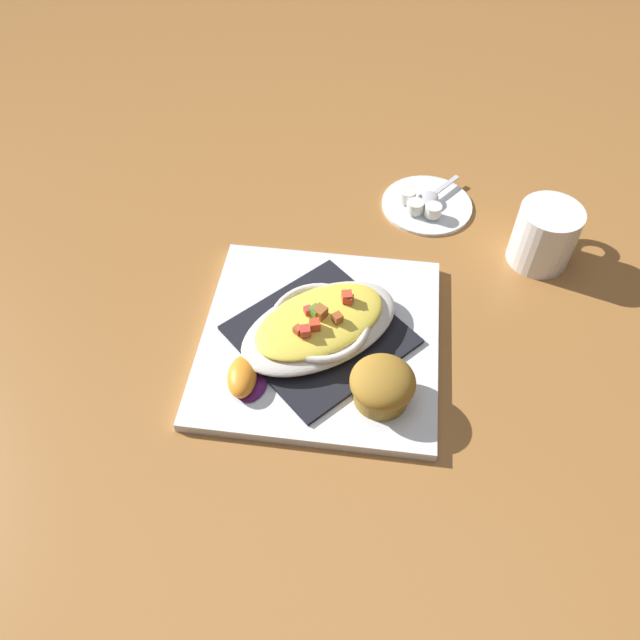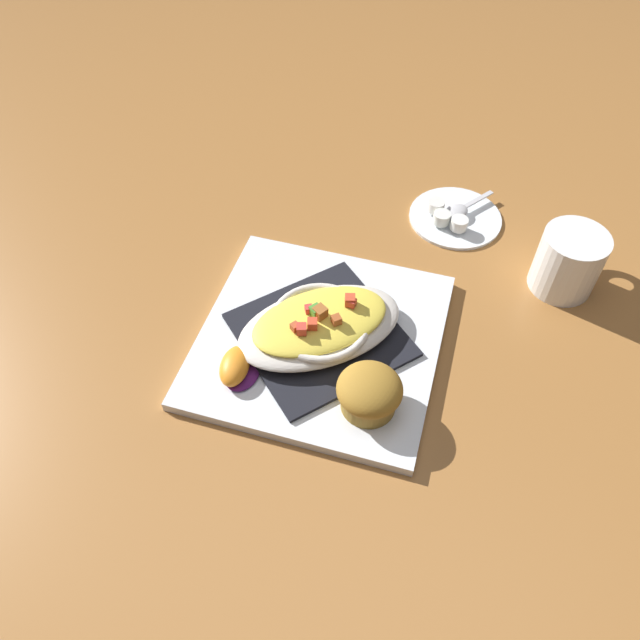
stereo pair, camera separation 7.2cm
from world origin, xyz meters
name	(u,v)px [view 2 (the right image)]	position (x,y,z in m)	size (l,w,h in m)	color
ground_plane	(320,343)	(0.00, 0.00, 0.00)	(2.60, 2.60, 0.00)	#A06833
square_plate	(320,339)	(0.00, 0.00, 0.01)	(0.28, 0.28, 0.01)	white
folded_napkin	(320,335)	(0.00, 0.00, 0.02)	(0.18, 0.17, 0.01)	black
gratin_dish	(320,324)	(0.00, 0.00, 0.04)	(0.22, 0.23, 0.05)	silver
muffin	(369,392)	(-0.09, 0.06, 0.04)	(0.07, 0.07, 0.05)	olive
orange_garnish	(236,368)	(0.06, 0.09, 0.02)	(0.05, 0.06, 0.02)	#4F175A
coffee_mug	(568,264)	(-0.23, -0.23, 0.04)	(0.08, 0.11, 0.08)	white
creamer_saucer	(455,216)	(-0.07, -0.29, 0.00)	(0.13, 0.13, 0.01)	white
spoon	(458,210)	(-0.07, -0.29, 0.01)	(0.05, 0.09, 0.01)	silver
creamer_cup_0	(436,206)	(-0.04, -0.28, 0.02)	(0.02, 0.02, 0.02)	white
creamer_cup_1	(442,218)	(-0.05, -0.26, 0.02)	(0.02, 0.02, 0.02)	white
creamer_cup_2	(459,224)	(-0.08, -0.26, 0.02)	(0.02, 0.02, 0.02)	white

